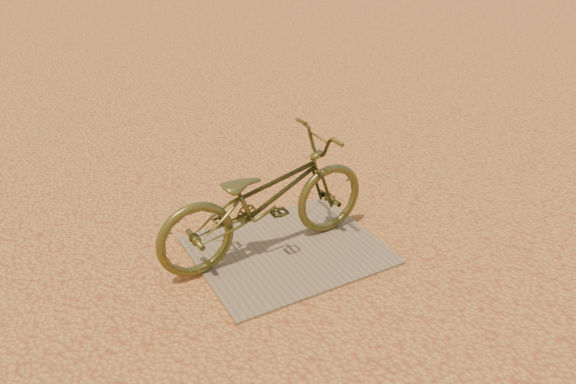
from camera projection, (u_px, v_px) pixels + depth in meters
ground at (223, 253)px, 4.33m from camera, size 120.00×120.00×0.00m
plywood_board at (288, 250)px, 4.34m from camera, size 1.39×1.14×0.02m
bicycle at (265, 198)px, 4.12m from camera, size 1.75×0.68×0.91m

